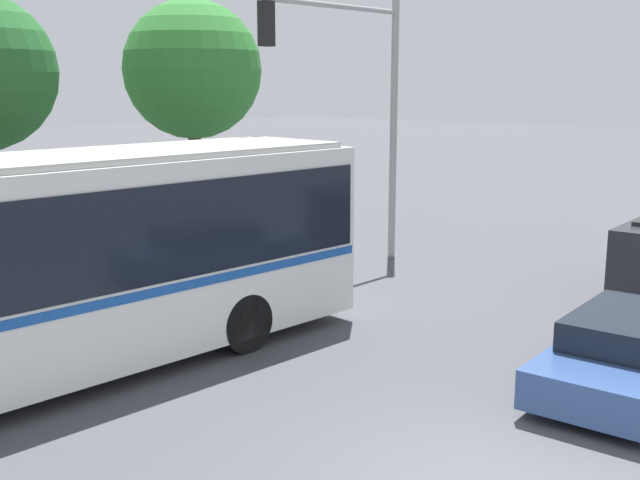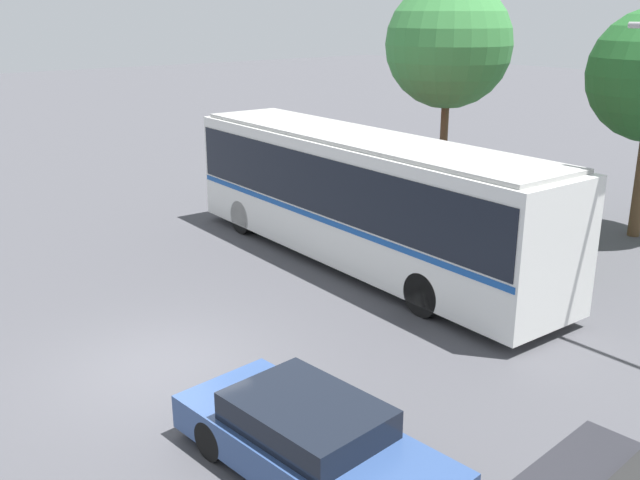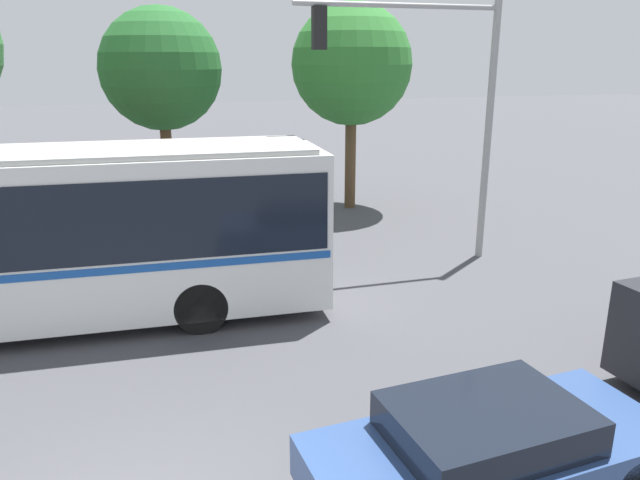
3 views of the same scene
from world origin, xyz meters
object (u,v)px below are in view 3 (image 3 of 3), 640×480
traffic_light_pole (443,89)px  street_tree_centre (161,70)px  sedan_foreground (490,449)px  city_bus (0,231)px  street_tree_right (352,65)px

traffic_light_pole → street_tree_centre: street_tree_centre is taller
sedan_foreground → traffic_light_pole: (3.31, 7.98, 3.71)m
street_tree_centre → city_bus: bearing=-113.2°
city_bus → traffic_light_pole: traffic_light_pole is taller
traffic_light_pole → street_tree_centre: (-6.21, 6.53, 0.38)m
traffic_light_pole → street_tree_right: bearing=-88.4°
traffic_light_pole → street_tree_right: (-0.17, 6.12, 0.50)m
street_tree_centre → street_tree_right: (6.04, -0.42, 0.13)m
city_bus → street_tree_centre: street_tree_centre is taller
traffic_light_pole → street_tree_centre: bearing=-46.4°
city_bus → traffic_light_pole: (9.59, 1.36, 2.34)m
sedan_foreground → street_tree_centre: size_ratio=0.70×
sedan_foreground → traffic_light_pole: 9.40m
traffic_light_pole → street_tree_right: street_tree_right is taller
city_bus → street_tree_right: size_ratio=1.80×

